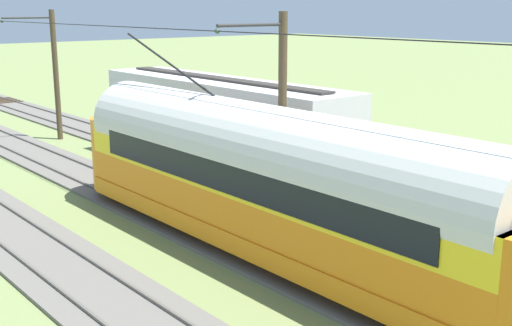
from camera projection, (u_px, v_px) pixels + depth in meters
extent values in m
plane|color=olive|center=(168.00, 213.00, 22.39)|extent=(220.00, 220.00, 0.00)
cube|color=#666059|center=(274.00, 187.00, 25.39)|extent=(2.80, 80.00, 0.10)
cube|color=#59544C|center=(260.00, 188.00, 24.92)|extent=(0.07, 80.00, 0.08)
cube|color=#59544C|center=(288.00, 182.00, 25.82)|extent=(0.07, 80.00, 0.08)
cube|color=#382819|center=(0.00, 101.00, 48.32)|extent=(2.50, 0.24, 0.08)
cube|color=#382819|center=(3.00, 102.00, 47.84)|extent=(2.50, 0.24, 0.08)
cube|color=#382819|center=(6.00, 103.00, 47.35)|extent=(2.50, 0.24, 0.08)
cube|color=#666059|center=(168.00, 212.00, 22.38)|extent=(2.80, 80.00, 0.10)
cube|color=#59544C|center=(150.00, 213.00, 21.91)|extent=(0.07, 80.00, 0.08)
cube|color=#59544C|center=(185.00, 205.00, 22.80)|extent=(0.07, 80.00, 0.08)
cube|color=#666059|center=(28.00, 244.00, 19.36)|extent=(2.80, 80.00, 0.10)
cube|color=#59544C|center=(4.00, 246.00, 18.89)|extent=(0.07, 80.00, 0.08)
cube|color=#59544C|center=(52.00, 236.00, 19.79)|extent=(0.07, 80.00, 0.08)
cube|color=orange|center=(265.00, 232.00, 18.41)|extent=(2.65, 15.57, 0.55)
cube|color=orange|center=(265.00, 206.00, 18.24)|extent=(2.55, 15.57, 0.95)
cube|color=yellow|center=(265.00, 172.00, 18.00)|extent=(2.55, 15.57, 1.05)
cylinder|color=silver|center=(265.00, 153.00, 17.88)|extent=(2.65, 15.26, 2.65)
cylinder|color=orange|center=(128.00, 152.00, 23.96)|extent=(2.55, 2.55, 2.55)
cube|color=black|center=(228.00, 179.00, 17.20)|extent=(0.04, 13.08, 0.80)
cube|color=black|center=(300.00, 165.00, 18.81)|extent=(0.04, 13.08, 0.80)
cylinder|color=black|center=(168.00, 62.00, 20.98)|extent=(0.07, 4.99, 1.72)
cylinder|color=black|center=(389.00, 304.00, 14.27)|extent=(0.10, 0.76, 0.76)
cylinder|color=black|center=(428.00, 287.00, 15.17)|extent=(0.10, 0.76, 0.76)
cylinder|color=black|center=(151.00, 202.00, 21.72)|extent=(0.10, 0.76, 0.76)
cylinder|color=black|center=(187.00, 194.00, 22.62)|extent=(0.10, 0.76, 0.76)
cube|color=silver|center=(220.00, 118.00, 27.46)|extent=(2.90, 13.90, 3.20)
cube|color=#332D28|center=(219.00, 78.00, 27.08)|extent=(0.70, 12.51, 0.08)
cube|color=black|center=(220.00, 160.00, 27.88)|extent=(2.70, 13.90, 0.36)
cube|color=black|center=(247.00, 120.00, 28.44)|extent=(0.06, 2.20, 2.56)
cylinder|color=black|center=(172.00, 139.00, 31.95)|extent=(0.10, 0.84, 0.84)
cylinder|color=black|center=(147.00, 143.00, 31.05)|extent=(0.10, 0.84, 0.84)
cylinder|color=black|center=(313.00, 178.00, 24.67)|extent=(0.10, 0.84, 0.84)
cylinder|color=black|center=(285.00, 184.00, 23.78)|extent=(0.10, 0.84, 0.84)
cylinder|color=#4C3D28|center=(56.00, 76.00, 34.15)|extent=(0.28, 0.28, 6.74)
cylinder|color=#2D2D2D|center=(27.00, 18.00, 32.66)|extent=(2.55, 0.10, 0.10)
sphere|color=#334733|center=(2.00, 21.00, 31.90)|extent=(0.16, 0.16, 0.16)
cylinder|color=#4C3D28|center=(282.00, 119.00, 20.98)|extent=(0.28, 0.28, 6.74)
cylinder|color=#2D2D2D|center=(251.00, 25.00, 19.49)|extent=(2.55, 0.10, 0.10)
sphere|color=#334733|center=(217.00, 31.00, 18.74)|extent=(0.16, 0.16, 0.16)
cylinder|color=black|center=(500.00, 44.00, 12.15)|extent=(0.03, 56.86, 0.03)
cylinder|color=black|center=(27.00, 18.00, 32.66)|extent=(2.55, 0.02, 0.02)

